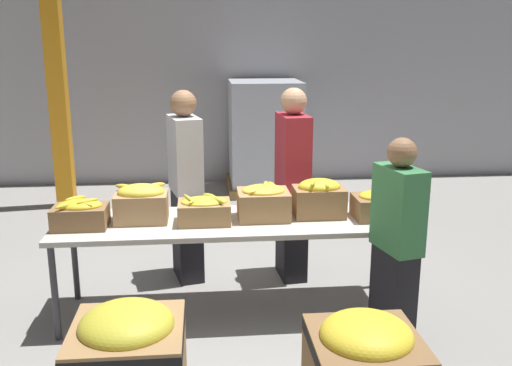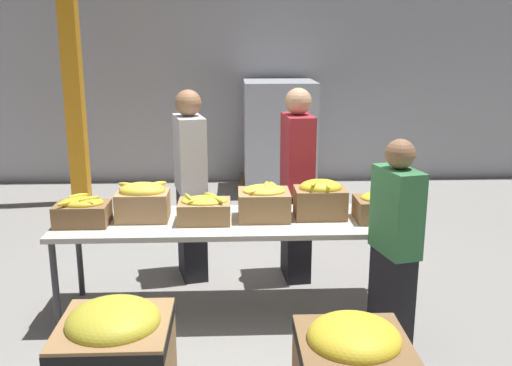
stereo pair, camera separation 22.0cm
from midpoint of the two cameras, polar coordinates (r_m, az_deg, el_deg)
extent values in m
plane|color=gray|center=(4.78, -0.99, -12.57)|extent=(30.00, 30.00, 0.00)
cube|color=#A8A8AD|center=(8.69, -1.80, 13.24)|extent=(16.00, 0.08, 4.00)
cube|color=beige|center=(4.49, -1.03, -3.92)|extent=(2.73, 0.80, 0.04)
cylinder|color=#38383D|center=(4.48, -18.07, -10.02)|extent=(0.05, 0.05, 0.74)
cylinder|color=#38383D|center=(4.54, 16.03, -9.55)|extent=(0.05, 0.05, 0.74)
cylinder|color=#38383D|center=(5.09, -16.07, -6.93)|extent=(0.05, 0.05, 0.74)
cylinder|color=#38383D|center=(5.14, 13.69, -6.56)|extent=(0.05, 0.05, 0.74)
cube|color=olive|center=(4.51, -15.63, -3.02)|extent=(0.40, 0.28, 0.16)
ellipsoid|color=gold|center=(4.49, -15.71, -1.94)|extent=(0.33, 0.22, 0.09)
ellipsoid|color=gold|center=(4.44, -14.98, -1.55)|extent=(0.16, 0.14, 0.04)
ellipsoid|color=gold|center=(4.44, -15.47, -1.84)|extent=(0.18, 0.13, 0.05)
ellipsoid|color=gold|center=(4.55, -16.05, -1.27)|extent=(0.16, 0.13, 0.04)
ellipsoid|color=gold|center=(4.43, -17.03, -1.94)|extent=(0.15, 0.15, 0.05)
cube|color=tan|center=(4.52, -9.88, -2.26)|extent=(0.40, 0.29, 0.22)
ellipsoid|color=yellow|center=(4.49, -9.94, -0.77)|extent=(0.36, 0.26, 0.13)
ellipsoid|color=yellow|center=(4.55, -8.42, -0.11)|extent=(0.16, 0.12, 0.06)
ellipsoid|color=yellow|center=(4.47, -9.97, -0.41)|extent=(0.17, 0.05, 0.05)
ellipsoid|color=yellow|center=(4.56, -11.39, -0.23)|extent=(0.19, 0.14, 0.05)
ellipsoid|color=yellow|center=(4.49, -10.00, -0.20)|extent=(0.16, 0.14, 0.04)
cube|color=#A37A4C|center=(4.42, -3.76, -2.87)|extent=(0.40, 0.30, 0.16)
ellipsoid|color=gold|center=(4.39, -3.78, -1.79)|extent=(0.35, 0.25, 0.06)
ellipsoid|color=gold|center=(4.40, -5.32, -1.44)|extent=(0.11, 0.22, 0.04)
ellipsoid|color=gold|center=(4.34, -2.44, -1.67)|extent=(0.13, 0.18, 0.04)
ellipsoid|color=gold|center=(4.35, -4.48, -1.72)|extent=(0.16, 0.16, 0.05)
ellipsoid|color=gold|center=(4.46, -3.20, -1.25)|extent=(0.13, 0.14, 0.05)
cube|color=#A37A4C|center=(4.48, 2.20, -2.21)|extent=(0.40, 0.34, 0.22)
ellipsoid|color=yellow|center=(4.45, 2.22, -0.77)|extent=(0.33, 0.27, 0.08)
ellipsoid|color=yellow|center=(4.37, 1.76, -0.79)|extent=(0.18, 0.13, 0.04)
ellipsoid|color=yellow|center=(4.50, 3.12, -0.28)|extent=(0.10, 0.21, 0.06)
ellipsoid|color=yellow|center=(4.47, 2.45, -0.17)|extent=(0.07, 0.18, 0.05)
ellipsoid|color=yellow|center=(4.45, 2.37, -0.47)|extent=(0.17, 0.18, 0.04)
cube|color=olive|center=(4.55, 7.80, -1.99)|extent=(0.40, 0.28, 0.24)
ellipsoid|color=yellow|center=(4.52, 7.85, -0.44)|extent=(0.33, 0.26, 0.13)
ellipsoid|color=yellow|center=(4.46, 8.38, -0.25)|extent=(0.08, 0.17, 0.04)
ellipsoid|color=yellow|center=(4.48, 7.55, -0.03)|extent=(0.20, 0.13, 0.04)
ellipsoid|color=yellow|center=(4.44, 7.28, 0.00)|extent=(0.09, 0.16, 0.04)
cube|color=olive|center=(4.58, 13.76, -2.56)|extent=(0.40, 0.32, 0.17)
ellipsoid|color=gold|center=(4.56, 13.83, -1.44)|extent=(0.33, 0.25, 0.08)
ellipsoid|color=gold|center=(4.59, 14.24, -0.95)|extent=(0.20, 0.06, 0.05)
ellipsoid|color=gold|center=(4.51, 14.95, -1.33)|extent=(0.21, 0.14, 0.05)
cube|color=black|center=(5.27, 5.21, -5.11)|extent=(0.25, 0.41, 0.83)
cube|color=maroon|center=(5.07, 5.40, 2.97)|extent=(0.27, 0.48, 0.68)
sphere|color=tan|center=(5.00, 5.53, 8.13)|extent=(0.23, 0.23, 0.23)
cube|color=black|center=(4.27, 14.83, -11.20)|extent=(0.26, 0.38, 0.72)
cube|color=#387A47|center=(4.03, 15.42, -2.75)|extent=(0.29, 0.44, 0.59)
sphere|color=#896042|center=(3.94, 15.80, 2.80)|extent=(0.20, 0.20, 0.20)
cube|color=black|center=(5.29, -5.23, -5.09)|extent=(0.30, 0.43, 0.82)
cube|color=#B2B2B7|center=(5.09, -5.42, 2.89)|extent=(0.33, 0.50, 0.68)
sphere|color=#896042|center=(5.02, -5.54, 7.98)|extent=(0.23, 0.23, 0.23)
cube|color=black|center=(3.20, -12.04, -14.43)|extent=(0.59, 0.59, 0.07)
ellipsoid|color=gold|center=(3.17, -12.10, -13.39)|extent=(0.50, 0.50, 0.21)
cube|color=black|center=(3.31, 11.68, -15.95)|extent=(0.61, 0.61, 0.07)
ellipsoid|color=yellow|center=(3.27, 11.74, -14.96)|extent=(0.51, 0.51, 0.21)
cube|color=orange|center=(7.72, -17.25, 12.49)|extent=(0.22, 0.22, 4.00)
cube|color=olive|center=(8.35, 3.02, -0.26)|extent=(1.08, 1.08, 0.13)
cube|color=#B2B7C1|center=(8.18, 3.10, 5.09)|extent=(0.99, 0.99, 1.45)
camera|label=1|loc=(0.11, -88.55, 0.37)|focal=40.00mm
camera|label=2|loc=(0.11, 91.45, -0.37)|focal=40.00mm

